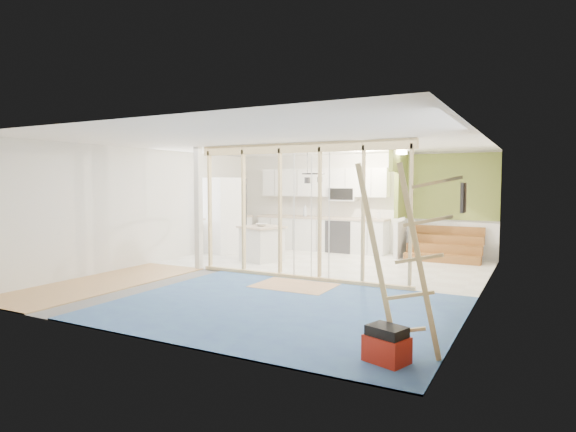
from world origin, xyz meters
The scene contains 17 objects.
room centered at (0.00, 0.00, 1.30)m, with size 7.01×8.01×2.61m.
floor_overlays centered at (0.07, 0.06, 0.01)m, with size 7.00×8.00×0.03m.
stud_frame centered at (-0.22, 0.00, 1.58)m, with size 4.66×0.14×2.60m.
base_cabinets centered at (-1.61, 3.36, 0.47)m, with size 4.45×2.24×0.93m.
upper_cabinets centered at (-0.84, 3.82, 1.82)m, with size 3.60×0.41×0.85m.
green_partition centered at (2.04, 3.66, 0.94)m, with size 2.25×1.51×2.60m.
pot_rack centered at (-0.31, 1.89, 2.00)m, with size 0.52×0.52×0.72m.
sheathing_panel centered at (3.48, -2.00, 1.30)m, with size 0.02×4.00×2.60m, color tan.
electrical_panel centered at (3.43, -1.40, 1.65)m, with size 0.04×0.30×0.40m, color #37373C.
ceiling_light centered at (1.40, 3.00, 2.54)m, with size 0.32×0.32×0.08m, color #FFEABF.
fridge centered at (-3.02, 2.14, 0.99)m, with size 1.04×1.01×1.98m.
island centered at (-1.40, 1.44, 0.42)m, with size 1.08×1.08×0.84m.
bowl centered at (-1.37, 1.39, 0.87)m, with size 0.27×0.27×0.07m, color beige.
soap_bottle_a centered at (-1.35, 3.63, 1.09)m, with size 0.13×0.13×0.33m, color silver.
soap_bottle_b centered at (0.70, 3.72, 1.04)m, with size 0.09×0.10×0.21m, color silver.
toolbox centered at (3.00, -3.40, 0.19)m, with size 0.49×0.43×0.39m.
ladder centered at (3.09, -3.14, 1.05)m, with size 1.10×0.14×2.04m.
Camera 1 is at (4.36, -8.11, 1.85)m, focal length 30.00 mm.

